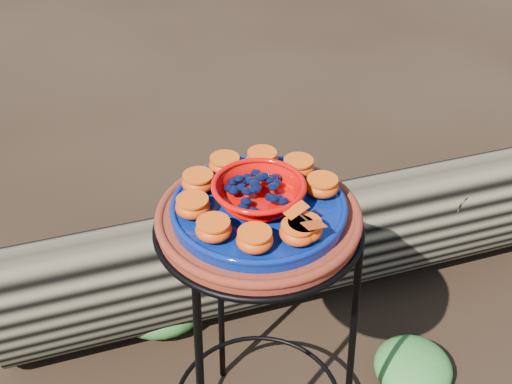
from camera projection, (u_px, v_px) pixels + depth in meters
name	position (u px, v px, depth m)	size (l,w,h in m)	color
plant_stand	(258.00, 347.00, 1.43)	(0.44, 0.44, 0.70)	black
terracotta_saucer	(259.00, 220.00, 1.21)	(0.38, 0.38, 0.03)	maroon
cobalt_plate	(259.00, 209.00, 1.20)	(0.33, 0.33, 0.02)	#07104C
red_bowl	(259.00, 194.00, 1.18)	(0.16, 0.16, 0.05)	#C60503
glass_gems	(259.00, 179.00, 1.16)	(0.13, 0.13, 0.02)	black
orange_half_0	(304.00, 229.00, 1.10)	(0.06, 0.06, 0.04)	#B12F05
orange_half_1	(322.00, 186.00, 1.21)	(0.06, 0.06, 0.04)	#B12F05
orange_half_2	(298.00, 167.00, 1.26)	(0.06, 0.06, 0.04)	#B12F05
orange_half_3	(262.00, 159.00, 1.28)	(0.06, 0.06, 0.04)	#B12F05
orange_half_4	(225.00, 165.00, 1.26)	(0.06, 0.06, 0.04)	#B12F05
orange_half_5	(198.00, 182.00, 1.22)	(0.06, 0.06, 0.04)	#B12F05
orange_half_6	(193.00, 207.00, 1.16)	(0.06, 0.06, 0.04)	#B12F05
orange_half_7	(214.00, 229.00, 1.10)	(0.06, 0.06, 0.04)	#B12F05
orange_half_8	(255.00, 240.00, 1.08)	(0.06, 0.06, 0.04)	#B12F05
orange_half_9	(298.00, 233.00, 1.10)	(0.06, 0.06, 0.04)	#B12F05
butterfly	(305.00, 218.00, 1.09)	(0.09, 0.06, 0.02)	#C2370C
driftwood_log	(292.00, 244.00, 1.99)	(1.76, 0.46, 0.33)	black
foliage_right	(413.00, 366.00, 1.75)	(0.21, 0.21, 0.11)	#1F6826
foliage_back	(160.00, 297.00, 1.93)	(0.30, 0.30, 0.15)	#1F6826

